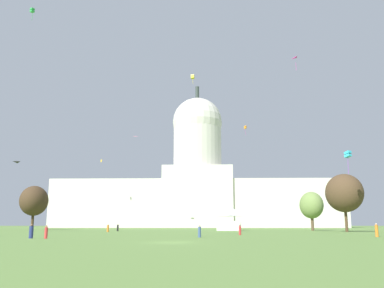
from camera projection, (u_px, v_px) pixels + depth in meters
The scene contains 21 objects.
ground_plane at pixel (172, 242), 36.04m from camera, with size 800.00×800.00×0.00m, color olive.
capitol_building at pixel (198, 186), 194.32m from camera, with size 133.99×25.25×68.81m.
event_tent at pixel (229, 218), 103.14m from camera, with size 6.73×6.74×6.17m.
tree_east_near at pixel (311, 205), 103.57m from camera, with size 7.50×8.20×9.66m.
tree_west_mid at pixel (34, 201), 119.50m from camera, with size 10.31×11.57×12.64m.
tree_east_far at pixel (344, 193), 87.59m from camera, with size 9.51×10.06×12.21m.
person_black_front_left at pixel (118, 228), 94.47m from camera, with size 0.53×0.53×1.65m.
person_orange_deep_crowd at pixel (377, 231), 51.56m from camera, with size 0.42×0.42×1.69m.
person_denim_lawn_far_left at pixel (200, 232), 49.62m from camera, with size 0.51×0.51×1.48m.
person_orange_mid_right at pixel (108, 228), 84.83m from camera, with size 0.52×0.52×1.61m.
person_red_front_right at pixel (240, 230), 60.22m from camera, with size 0.50×0.50×1.52m.
person_red_near_tent at pixel (46, 232), 45.43m from camera, with size 0.40×0.40×1.47m.
person_navy_mid_left at pixel (31, 232), 46.26m from camera, with size 0.60×0.60×1.62m.
kite_gold_mid at pixel (101, 161), 170.48m from camera, with size 0.59×0.46×1.19m.
kite_black_low at pixel (17, 165), 89.69m from camera, with size 1.32×1.09×0.46m.
kite_magenta_high at pixel (297, 60), 105.05m from camera, with size 1.43×1.91×3.09m.
kite_yellow_high at pixel (193, 77), 120.48m from camera, with size 1.09×1.15×2.87m.
kite_orange_high at pixel (245, 127), 172.47m from camera, with size 1.38×1.33×4.18m.
kite_pink_mid at pixel (135, 137), 154.50m from camera, with size 1.61×0.78×0.22m.
kite_green_high at pixel (32, 10), 92.10m from camera, with size 1.06×1.07×2.84m.
kite_cyan_low at pixel (348, 154), 77.89m from camera, with size 1.48×1.49×4.40m.
Camera 1 is at (2.70, -36.98, 1.57)m, focal length 38.34 mm.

